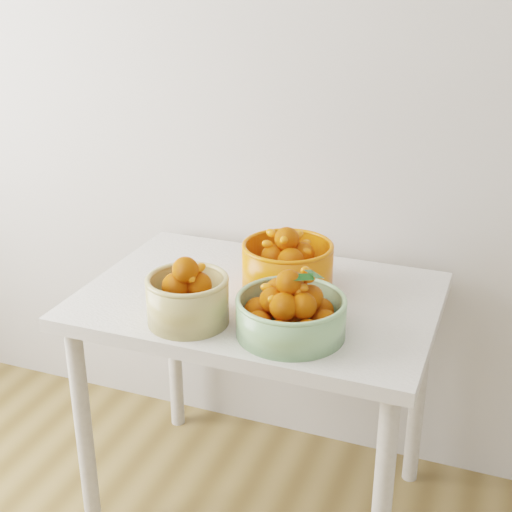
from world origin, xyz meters
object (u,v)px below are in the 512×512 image
object	(u,v)px
table	(259,324)
bowl_cream	(187,298)
bowl_orange	(287,265)
bowl_green	(291,312)

from	to	relation	value
table	bowl_cream	size ratio (longest dim) A/B	4.11
table	bowl_orange	world-z (taller)	bowl_orange
bowl_orange	table	bearing A→B (deg)	-136.07
bowl_cream	bowl_orange	distance (m)	0.34
bowl_cream	bowl_orange	world-z (taller)	bowl_orange
bowl_cream	bowl_green	bearing A→B (deg)	6.66
table	bowl_green	world-z (taller)	bowl_green
bowl_green	bowl_orange	distance (m)	0.27
table	bowl_cream	distance (m)	0.30
bowl_green	bowl_orange	xyz separation A→B (m)	(-0.09, 0.25, 0.01)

